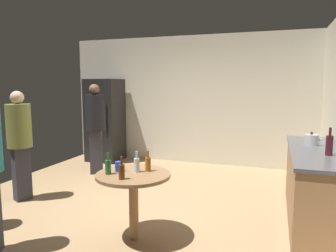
# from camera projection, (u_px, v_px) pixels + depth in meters

# --- Properties ---
(ground_plane) EXTENTS (5.20, 5.20, 0.10)m
(ground_plane) POSITION_uv_depth(u_px,v_px,m) (138.00, 208.00, 4.44)
(ground_plane) COLOR #9E7C56
(wall_back) EXTENTS (5.32, 0.06, 2.70)m
(wall_back) POSITION_uv_depth(u_px,v_px,m) (188.00, 100.00, 6.72)
(wall_back) COLOR beige
(wall_back) RESTS_ON ground_plane
(refrigerator) EXTENTS (0.70, 0.68, 1.80)m
(refrigerator) POSITION_uv_depth(u_px,v_px,m) (105.00, 120.00, 6.96)
(refrigerator) COLOR black
(refrigerator) RESTS_ON ground_plane
(kitchen_counter) EXTENTS (0.64, 2.04, 0.90)m
(kitchen_counter) POSITION_uv_depth(u_px,v_px,m) (316.00, 186.00, 3.83)
(kitchen_counter) COLOR olive
(kitchen_counter) RESTS_ON ground_plane
(kettle) EXTENTS (0.24, 0.17, 0.18)m
(kettle) POSITION_uv_depth(u_px,v_px,m) (312.00, 140.00, 4.03)
(kettle) COLOR #B2B2B7
(kettle) RESTS_ON kitchen_counter
(wine_bottle_on_counter) EXTENTS (0.08, 0.08, 0.31)m
(wine_bottle_on_counter) POSITION_uv_depth(u_px,v_px,m) (329.00, 145.00, 3.45)
(wine_bottle_on_counter) COLOR #3F141E
(wine_bottle_on_counter) RESTS_ON kitchen_counter
(foreground_table) EXTENTS (0.80, 0.80, 0.73)m
(foreground_table) POSITION_uv_depth(u_px,v_px,m) (133.00, 183.00, 3.36)
(foreground_table) COLOR olive
(foreground_table) RESTS_ON ground_plane
(beer_bottle_amber) EXTENTS (0.06, 0.06, 0.23)m
(beer_bottle_amber) POSITION_uv_depth(u_px,v_px,m) (148.00, 164.00, 3.42)
(beer_bottle_amber) COLOR #8C5919
(beer_bottle_amber) RESTS_ON foreground_table
(beer_bottle_brown) EXTENTS (0.06, 0.06, 0.23)m
(beer_bottle_brown) POSITION_uv_depth(u_px,v_px,m) (122.00, 171.00, 3.13)
(beer_bottle_brown) COLOR #593314
(beer_bottle_brown) RESTS_ON foreground_table
(beer_bottle_green) EXTENTS (0.06, 0.06, 0.23)m
(beer_bottle_green) POSITION_uv_depth(u_px,v_px,m) (108.00, 166.00, 3.30)
(beer_bottle_green) COLOR #26662D
(beer_bottle_green) RESTS_ON foreground_table
(beer_bottle_clear) EXTENTS (0.06, 0.06, 0.23)m
(beer_bottle_clear) POSITION_uv_depth(u_px,v_px,m) (137.00, 164.00, 3.39)
(beer_bottle_clear) COLOR silver
(beer_bottle_clear) RESTS_ON foreground_table
(plastic_cup_blue) EXTENTS (0.08, 0.08, 0.11)m
(plastic_cup_blue) POSITION_uv_depth(u_px,v_px,m) (119.00, 167.00, 3.41)
(plastic_cup_blue) COLOR blue
(plastic_cup_blue) RESTS_ON foreground_table
(person_in_black_shirt) EXTENTS (0.45, 0.45, 1.69)m
(person_in_black_shirt) POSITION_uv_depth(u_px,v_px,m) (95.00, 122.00, 5.86)
(person_in_black_shirt) COLOR #2D2D38
(person_in_black_shirt) RESTS_ON ground_plane
(person_in_olive_shirt) EXTENTS (0.45, 0.45, 1.59)m
(person_in_olive_shirt) POSITION_uv_depth(u_px,v_px,m) (19.00, 137.00, 4.50)
(person_in_olive_shirt) COLOR #2D2D38
(person_in_olive_shirt) RESTS_ON ground_plane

